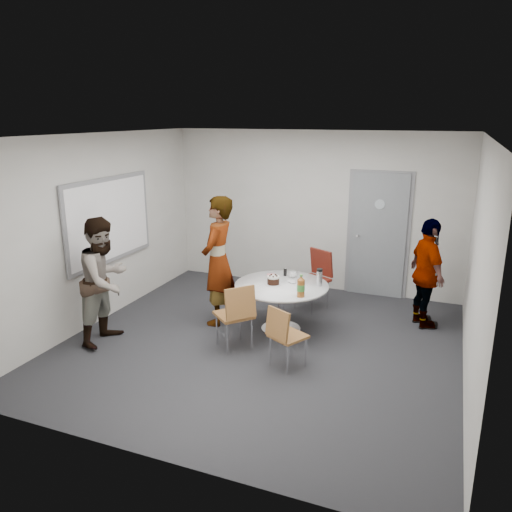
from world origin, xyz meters
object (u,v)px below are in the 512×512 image
at_px(chair_near_left, 237,311).
at_px(whiteboard, 110,220).
at_px(chair_near_right, 284,332).
at_px(door, 378,235).
at_px(table, 283,291).
at_px(person_left, 105,281).
at_px(person_main, 218,261).
at_px(chair_far, 316,273).
at_px(person_right, 427,274).

bearing_deg(chair_near_left, whiteboard, 118.86).
relative_size(whiteboard, chair_near_right, 2.44).
relative_size(door, table, 1.64).
height_order(door, person_left, door).
distance_m(chair_near_left, chair_near_right, 0.75).
bearing_deg(person_main, door, 132.49).
relative_size(whiteboard, chair_far, 2.05).
relative_size(whiteboard, chair_near_left, 2.14).
bearing_deg(person_main, whiteboard, -84.37).
height_order(chair_near_right, chair_far, chair_far).
bearing_deg(person_main, person_left, -48.72).
distance_m(chair_far, person_right, 1.65).
height_order(table, person_right, person_right).
relative_size(whiteboard, person_main, 1.02).
height_order(whiteboard, chair_near_right, whiteboard).
bearing_deg(person_left, chair_near_left, -77.72).
height_order(chair_near_right, person_left, person_left).
distance_m(table, chair_near_left, 0.88).
relative_size(table, person_left, 0.77).
bearing_deg(table, door, 63.52).
height_order(chair_near_left, person_right, person_right).
bearing_deg(door, person_main, -133.87).
xyz_separation_m(whiteboard, chair_near_right, (2.95, -0.72, -0.98)).
bearing_deg(table, person_left, -150.70).
xyz_separation_m(person_left, person_right, (3.90, 2.05, -0.06)).
relative_size(person_main, person_left, 1.10).
bearing_deg(door, person_right, -51.59).
bearing_deg(person_left, person_right, -61.72).
distance_m(door, table, 2.23).
bearing_deg(chair_near_left, person_left, 142.81).
xyz_separation_m(chair_near_left, person_left, (-1.73, -0.36, 0.30)).
xyz_separation_m(door, person_right, (0.85, -1.07, -0.24)).
bearing_deg(person_left, chair_near_right, -86.66).
relative_size(chair_near_left, chair_near_right, 1.14).
distance_m(whiteboard, person_right, 4.62).
height_order(door, chair_near_right, door).
bearing_deg(person_right, chair_near_right, 115.73).
xyz_separation_m(chair_near_right, person_left, (-2.44, -0.12, 0.38)).
height_order(table, chair_near_left, table).
bearing_deg(chair_far, person_right, -157.48).
xyz_separation_m(chair_near_left, chair_far, (0.55, 1.82, 0.02)).
height_order(person_main, person_right, person_main).
bearing_deg(person_main, chair_far, 129.17).
bearing_deg(person_left, chair_far, -45.62).
bearing_deg(person_left, person_main, -44.56).
height_order(whiteboard, person_right, whiteboard).
bearing_deg(door, table, -116.48).
distance_m(table, person_main, 1.02).
distance_m(door, person_main, 2.80).
relative_size(chair_far, person_right, 0.59).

